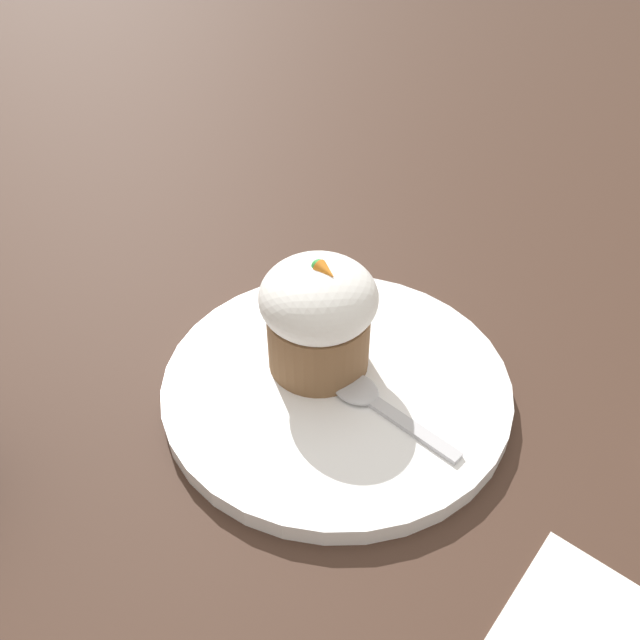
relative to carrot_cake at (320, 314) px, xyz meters
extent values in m
plane|color=#3D281E|center=(0.02, 0.00, -0.06)|extent=(4.00, 4.00, 0.00)
cylinder|color=white|center=(0.02, 0.00, -0.06)|extent=(0.26, 0.26, 0.01)
cylinder|color=brown|center=(0.00, 0.00, -0.02)|extent=(0.08, 0.08, 0.05)
ellipsoid|color=white|center=(0.00, 0.00, 0.02)|extent=(0.09, 0.09, 0.06)
cone|color=orange|center=(0.01, 0.00, 0.04)|extent=(0.02, 0.01, 0.01)
sphere|color=green|center=(0.00, 0.00, 0.04)|extent=(0.01, 0.01, 0.01)
cube|color=#B7B7BC|center=(0.09, 0.00, -0.05)|extent=(0.08, 0.02, 0.00)
ellipsoid|color=#B7B7BC|center=(0.04, 0.00, -0.04)|extent=(0.04, 0.03, 0.01)
cube|color=white|center=(0.26, -0.02, -0.06)|extent=(0.11, 0.10, 0.00)
camera|label=1|loc=(0.27, -0.23, 0.29)|focal=35.00mm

